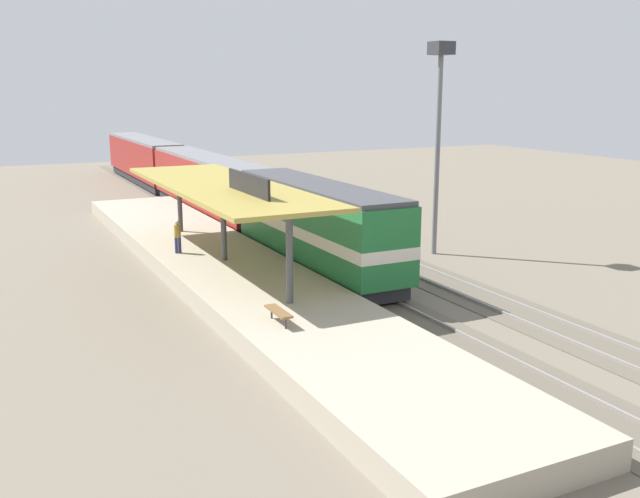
{
  "coord_description": "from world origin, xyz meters",
  "views": [
    {
      "loc": [
        -15.55,
        -32.75,
        9.33
      ],
      "look_at": [
        -1.38,
        -4.23,
        2.0
      ],
      "focal_mm": 39.67,
      "sensor_mm": 36.0,
      "label": 1
    }
  ],
  "objects_px": {
    "passenger_carriage_rear": "(144,159)",
    "person_waiting": "(178,235)",
    "passenger_carriage_front": "(208,185)",
    "light_mast": "(439,104)",
    "locomotive": "(316,226)",
    "platform_bench": "(278,312)"
  },
  "relations": [
    {
      "from": "passenger_carriage_front",
      "to": "platform_bench",
      "type": "bearing_deg",
      "value": -102.49
    },
    {
      "from": "locomotive",
      "to": "passenger_carriage_rear",
      "type": "relative_size",
      "value": 0.72
    },
    {
      "from": "passenger_carriage_front",
      "to": "light_mast",
      "type": "distance_m",
      "value": 20.0
    },
    {
      "from": "passenger_carriage_front",
      "to": "light_mast",
      "type": "relative_size",
      "value": 1.71
    },
    {
      "from": "passenger_carriage_front",
      "to": "person_waiting",
      "type": "xyz_separation_m",
      "value": [
        -6.26,
        -14.45,
        -0.46
      ]
    },
    {
      "from": "light_mast",
      "to": "person_waiting",
      "type": "bearing_deg",
      "value": 168.26
    },
    {
      "from": "platform_bench",
      "to": "locomotive",
      "type": "xyz_separation_m",
      "value": [
        6.0,
        9.1,
        1.07
      ]
    },
    {
      "from": "platform_bench",
      "to": "passenger_carriage_front",
      "type": "relative_size",
      "value": 0.08
    },
    {
      "from": "platform_bench",
      "to": "locomotive",
      "type": "height_order",
      "value": "locomotive"
    },
    {
      "from": "person_waiting",
      "to": "passenger_carriage_rear",
      "type": "bearing_deg",
      "value": 79.93
    },
    {
      "from": "passenger_carriage_front",
      "to": "person_waiting",
      "type": "height_order",
      "value": "passenger_carriage_front"
    },
    {
      "from": "passenger_carriage_rear",
      "to": "person_waiting",
      "type": "distance_m",
      "value": 35.81
    },
    {
      "from": "platform_bench",
      "to": "light_mast",
      "type": "bearing_deg",
      "value": 35.16
    },
    {
      "from": "platform_bench",
      "to": "locomotive",
      "type": "distance_m",
      "value": 10.95
    },
    {
      "from": "light_mast",
      "to": "person_waiting",
      "type": "relative_size",
      "value": 6.84
    },
    {
      "from": "locomotive",
      "to": "light_mast",
      "type": "xyz_separation_m",
      "value": [
        7.8,
        0.62,
        5.99
      ]
    },
    {
      "from": "person_waiting",
      "to": "platform_bench",
      "type": "bearing_deg",
      "value": -88.83
    },
    {
      "from": "locomotive",
      "to": "passenger_carriage_front",
      "type": "relative_size",
      "value": 0.72
    },
    {
      "from": "person_waiting",
      "to": "passenger_carriage_front",
      "type": "bearing_deg",
      "value": 66.59
    },
    {
      "from": "person_waiting",
      "to": "locomotive",
      "type": "bearing_deg",
      "value": -29.53
    },
    {
      "from": "locomotive",
      "to": "light_mast",
      "type": "relative_size",
      "value": 1.23
    },
    {
      "from": "platform_bench",
      "to": "person_waiting",
      "type": "bearing_deg",
      "value": 91.17
    }
  ]
}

